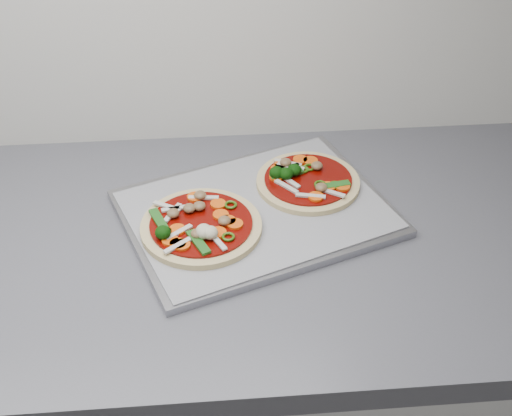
{
  "coord_description": "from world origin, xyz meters",
  "views": [
    {
      "loc": [
        -0.52,
        0.46,
        1.62
      ],
      "look_at": [
        -0.45,
        1.34,
        0.93
      ],
      "focal_mm": 50.0,
      "sensor_mm": 36.0,
      "label": 1
    }
  ],
  "objects": [
    {
      "name": "pizza_right",
      "position": [
        -0.36,
        1.41,
        0.92
      ],
      "size": [
        0.24,
        0.24,
        0.03
      ],
      "rotation": [
        0.0,
        0.0,
        0.69
      ],
      "color": "#D0BC81",
      "rests_on": "parchment"
    },
    {
      "name": "base_cabinet",
      "position": [
        0.0,
        1.3,
        0.43
      ],
      "size": [
        3.6,
        0.6,
        0.86
      ],
      "primitive_type": "cube",
      "color": "silver",
      "rests_on": "ground"
    },
    {
      "name": "baking_tray",
      "position": [
        -0.44,
        1.35,
        0.91
      ],
      "size": [
        0.49,
        0.42,
        0.01
      ],
      "primitive_type": "cube",
      "rotation": [
        0.0,
        0.0,
        0.35
      ],
      "color": "#9A999F",
      "rests_on": "countertop"
    },
    {
      "name": "parchment",
      "position": [
        -0.44,
        1.35,
        0.91
      ],
      "size": [
        0.47,
        0.4,
        0.0
      ],
      "primitive_type": "cube",
      "rotation": [
        0.0,
        0.0,
        0.37
      ],
      "color": "gray",
      "rests_on": "baking_tray"
    },
    {
      "name": "pizza_left",
      "position": [
        -0.53,
        1.31,
        0.92
      ],
      "size": [
        0.23,
        0.23,
        0.03
      ],
      "rotation": [
        0.0,
        0.0,
        0.28
      ],
      "color": "#D0BC81",
      "rests_on": "parchment"
    }
  ]
}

